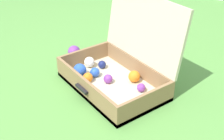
# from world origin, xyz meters

# --- Properties ---
(ground_plane) EXTENTS (16.00, 16.00, 0.00)m
(ground_plane) POSITION_xyz_m (0.00, 0.00, 0.00)
(ground_plane) COLOR #569342
(open_suitcase) EXTENTS (0.64, 0.50, 0.53)m
(open_suitcase) POSITION_xyz_m (0.08, 0.08, 0.12)
(open_suitcase) COLOR beige
(open_suitcase) RESTS_ON ground
(stray_ball_on_grass) EXTENTS (0.09, 0.09, 0.09)m
(stray_ball_on_grass) POSITION_xyz_m (-0.38, 0.03, 0.04)
(stray_ball_on_grass) COLOR purple
(stray_ball_on_grass) RESTS_ON ground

